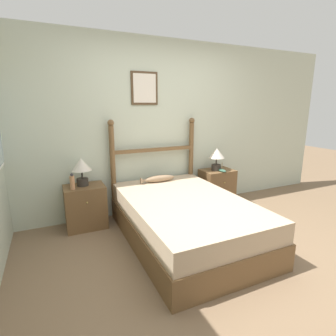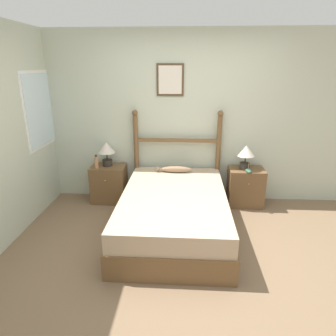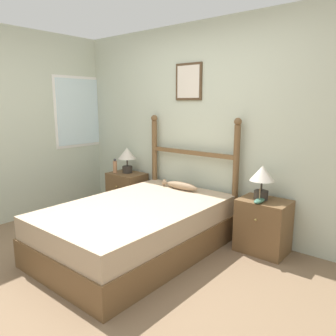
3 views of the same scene
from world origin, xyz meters
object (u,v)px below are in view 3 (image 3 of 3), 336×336
Objects in this scene: table_lamp_right at (262,177)px; nightstand_left at (127,192)px; bed at (137,228)px; bottle at (115,166)px; fish_pillow at (180,186)px; nightstand_right at (263,226)px; table_lamp_left at (127,156)px; model_boat at (259,201)px.

nightstand_left is at bearing 179.71° from table_lamp_right.
bottle reaches higher than bed.
bottle is 1.18m from fish_pillow.
nightstand_left and nightstand_right have the same top height.
nightstand_left is 0.54m from table_lamp_left.
table_lamp_right is at bearing 39.67° from bed.
bed is at bearing -88.40° from fish_pillow.
bottle is 1.06× the size of model_boat.
bottle is (-1.20, 0.76, 0.42)m from bed.
bottle reaches higher than nightstand_right.
table_lamp_left is 2.13m from model_boat.
table_lamp_left is (-2.12, 0.03, 0.54)m from nightstand_right.
bed is 1.48m from bottle.
bottle is (-2.21, -0.08, -0.15)m from table_lamp_right.
bed is 1.43m from table_lamp_right.
model_boat is at bearing 34.81° from bed.
bed is at bearing -39.51° from table_lamp_left.
nightstand_left is 2.14m from table_lamp_right.
model_boat is at bearing -0.79° from bottle.
fish_pillow reaches higher than nightstand_left.
table_lamp_left reaches higher than nightstand_right.
table_lamp_left is 1.00× the size of table_lamp_right.
table_lamp_right reaches higher than bottle.
nightstand_left is 1.57× the size of table_lamp_left.
bed is at bearing -32.38° from bottle.
table_lamp_right reaches higher than bed.
bed is at bearing -141.05° from nightstand_right.
nightstand_left is 1.11× the size of fish_pillow.
nightstand_left is 2.74× the size of bottle.
bed is at bearing -145.19° from model_boat.
table_lamp_right is at bearing 106.82° from model_boat.
bottle is at bearing -147.71° from nightstand_left.
nightstand_left is 1.07m from fish_pillow.
model_boat is 0.38× the size of fish_pillow.
model_boat is (1.05, 0.73, 0.34)m from bed.
nightstand_left is at bearing 180.00° from nightstand_right.
table_lamp_right is at bearing -0.29° from nightstand_left.
nightstand_left is 2.91× the size of model_boat.
model_boat is (-0.01, -0.12, 0.31)m from nightstand_right.
bottle is 0.40× the size of fish_pillow.
table_lamp_right is 1.75× the size of bottle.
model_boat reaches higher than nightstand_left.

